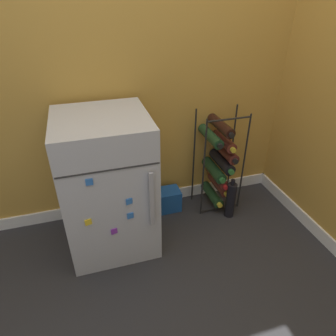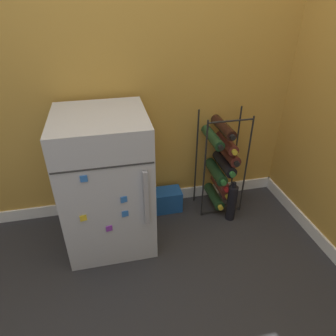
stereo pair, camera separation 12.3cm
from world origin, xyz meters
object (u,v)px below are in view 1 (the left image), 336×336
mini_fridge (108,184)px  loose_bottle_floor (231,200)px  soda_box (164,200)px  wine_rack (218,161)px

mini_fridge → loose_bottle_floor: bearing=-0.9°
mini_fridge → soda_box: size_ratio=3.56×
soda_box → loose_bottle_floor: size_ratio=0.78×
mini_fridge → loose_bottle_floor: size_ratio=2.77×
soda_box → loose_bottle_floor: (0.45, -0.21, 0.06)m
wine_rack → soda_box: (-0.40, 0.04, -0.30)m
soda_box → loose_bottle_floor: loose_bottle_floor is taller
mini_fridge → loose_bottle_floor: (0.85, -0.01, -0.29)m
mini_fridge → soda_box: mini_fridge is taller
mini_fridge → wine_rack: size_ratio=1.15×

